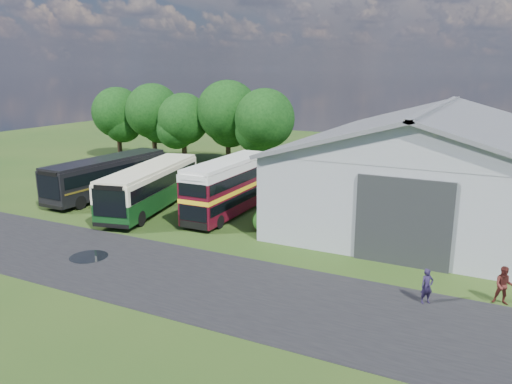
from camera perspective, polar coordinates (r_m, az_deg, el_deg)
The scene contains 17 objects.
ground at distance 32.09m, azimuth -12.87°, elevation -5.96°, with size 120.00×120.00×0.00m, color #1E3D13.
asphalt_road at distance 28.14m, azimuth -11.99°, elevation -8.78°, with size 60.00×8.00×0.02m, color black.
puddle at distance 31.00m, azimuth -18.57°, elevation -7.06°, with size 2.20×2.20×0.01m, color black.
storage_shed at distance 39.86m, azimuth 19.80°, elevation 3.62°, with size 18.80×24.80×8.15m.
tree_far_left at distance 63.68m, azimuth -15.54°, elevation 8.74°, with size 6.12×6.12×8.64m.
tree_left_a at distance 60.81m, azimuth -11.70°, elevation 9.04°, with size 6.46×6.46×9.12m.
tree_left_b at distance 57.09m, azimuth -8.30°, elevation 8.25°, with size 5.78×5.78×8.16m.
tree_mid at distance 55.43m, azimuth -3.25°, elevation 9.18°, with size 6.80×6.80×9.60m.
tree_right_a at distance 52.27m, azimuth 1.01°, elevation 8.37°, with size 6.26×6.26×8.83m.
shrub_front at distance 33.98m, azimuth 1.00°, elevation -4.47°, with size 1.70×1.70×1.70m, color #194714.
shrub_mid at distance 35.71m, azimuth 2.40°, elevation -3.57°, with size 1.60×1.60×1.60m, color #194714.
shrub_back at distance 37.46m, azimuth 3.66°, elevation -2.74°, with size 1.80×1.80×1.80m, color #194714.
bus_green_single at distance 39.69m, azimuth -11.92°, elevation 0.63°, with size 5.38×12.66×3.40m.
bus_maroon_double at distance 37.26m, azimuth -3.19°, elevation 0.49°, with size 2.61×9.75×4.18m.
bus_dark_single at distance 44.78m, azimuth -16.60°, elevation 1.80°, with size 3.34×12.20×3.33m.
visitor_a at distance 24.94m, azimuth 18.94°, elevation -10.19°, with size 0.61×0.40×1.68m, color #1E1733.
visitor_b at distance 26.16m, azimuth 26.48°, elevation -9.59°, with size 0.90×0.70×1.84m, color #471A16.
Camera 1 is at (19.57, -23.08, 10.68)m, focal length 35.00 mm.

